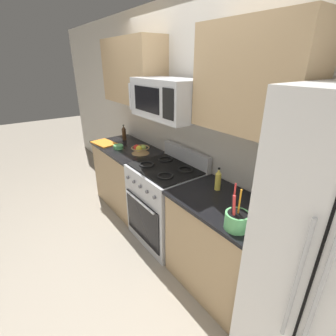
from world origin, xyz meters
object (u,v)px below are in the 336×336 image
(range_oven, at_px, (166,203))
(prep_bowl, at_px, (118,147))
(bottle_soy, at_px, (124,133))
(bottle_oil, at_px, (218,180))
(microwave, at_px, (168,99))
(utensil_crock, at_px, (237,220))
(fruit_basket, at_px, (140,149))
(cutting_board, at_px, (104,143))

(range_oven, distance_m, prep_bowl, 1.05)
(bottle_soy, distance_m, prep_bowl, 0.41)
(bottle_oil, bearing_deg, microwave, -173.00)
(utensil_crock, height_order, fruit_basket, utensil_crock)
(fruit_basket, distance_m, bottle_soy, 0.66)
(utensil_crock, height_order, bottle_oil, utensil_crock)
(bottle_soy, relative_size, prep_bowl, 1.69)
(microwave, relative_size, bottle_oil, 3.65)
(fruit_basket, height_order, prep_bowl, fruit_basket)
(fruit_basket, height_order, bottle_soy, bottle_soy)
(cutting_board, relative_size, bottle_oil, 1.74)
(utensil_crock, bearing_deg, prep_bowl, 177.69)
(utensil_crock, bearing_deg, fruit_basket, 172.44)
(range_oven, distance_m, bottle_soy, 1.36)
(fruit_basket, relative_size, cutting_board, 0.62)
(cutting_board, relative_size, bottle_soy, 1.66)
(fruit_basket, bearing_deg, range_oven, -2.40)
(utensil_crock, xyz_separation_m, cutting_board, (-2.39, 0.02, -0.06))
(bottle_oil, xyz_separation_m, prep_bowl, (-1.59, -0.23, -0.07))
(range_oven, bearing_deg, prep_bowl, -172.53)
(fruit_basket, relative_size, bottle_oil, 1.09)
(utensil_crock, bearing_deg, bottle_oil, 146.61)
(range_oven, height_order, bottle_oil, bottle_oil)
(bottle_oil, relative_size, bottle_soy, 0.95)
(cutting_board, bearing_deg, bottle_oil, 8.88)
(microwave, xyz_separation_m, bottle_oil, (0.66, 0.08, -0.65))
(microwave, distance_m, bottle_soy, 1.40)
(cutting_board, xyz_separation_m, bottle_soy, (0.00, 0.32, 0.10))
(range_oven, bearing_deg, fruit_basket, 177.60)
(bottle_oil, bearing_deg, cutting_board, -171.12)
(fruit_basket, bearing_deg, prep_bowl, -156.18)
(range_oven, distance_m, cutting_board, 1.34)
(microwave, height_order, bottle_soy, microwave)
(bottle_oil, height_order, bottle_soy, bottle_soy)
(microwave, relative_size, fruit_basket, 3.36)
(range_oven, height_order, cutting_board, range_oven)
(utensil_crock, relative_size, prep_bowl, 2.53)
(range_oven, height_order, microwave, microwave)
(microwave, relative_size, cutting_board, 2.09)
(range_oven, xyz_separation_m, fruit_basket, (-0.60, 0.03, 0.49))
(utensil_crock, relative_size, bottle_oil, 1.56)
(utensil_crock, xyz_separation_m, bottle_soy, (-2.38, 0.33, 0.03))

